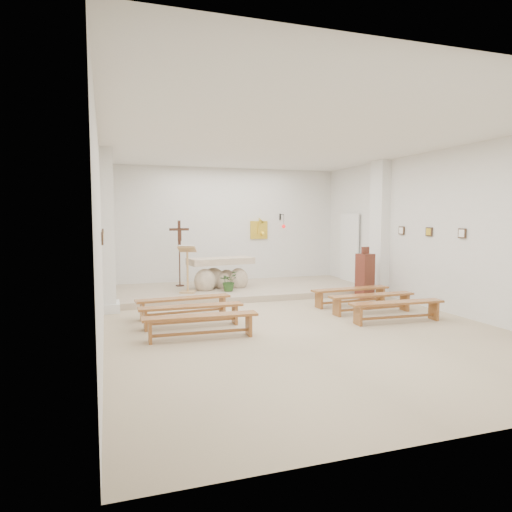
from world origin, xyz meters
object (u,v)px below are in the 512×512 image
object	(u,v)px
bench_left_second	(191,311)
lectern	(187,269)
crucifix_stand	(179,248)
donation_pedestal	(365,276)
bench_left_third	(201,321)
bench_right_third	(397,307)
bench_right_front	(351,292)
altar	(220,275)
bench_left_front	(184,302)
bench_right_second	(372,299)

from	to	relation	value
bench_left_second	lectern	bearing A→B (deg)	82.37
crucifix_stand	bench_left_second	size ratio (longest dim) A/B	0.93
donation_pedestal	bench_left_third	bearing A→B (deg)	-164.64
lectern	donation_pedestal	xyz separation A→B (m)	(4.25, -1.36, -0.17)
lectern	bench_right_third	xyz separation A→B (m)	(3.43, -3.85, -0.44)
bench_right_front	crucifix_stand	bearing A→B (deg)	132.93
lectern	donation_pedestal	distance (m)	4.46
altar	bench_left_second	distance (m)	3.70
donation_pedestal	bench_left_second	size ratio (longest dim) A/B	0.67
donation_pedestal	bench_left_third	world-z (taller)	donation_pedestal
crucifix_stand	bench_left_front	xyz separation A→B (m)	(-0.43, -3.25, -0.88)
donation_pedestal	bench_right_front	size ratio (longest dim) A/B	0.67
bench_right_second	bench_left_third	xyz separation A→B (m)	(-3.87, -0.88, 0.00)
bench_left_third	bench_left_second	bearing A→B (deg)	92.12
bench_left_third	altar	bearing A→B (deg)	74.22
lectern	bench_right_front	bearing A→B (deg)	-11.55
bench_right_front	lectern	bearing A→B (deg)	145.02
donation_pedestal	lectern	bearing A→B (deg)	149.61
bench_right_second	bench_right_third	distance (m)	0.88
bench_left_front	bench_right_second	size ratio (longest dim) A/B	1.01
altar	crucifix_stand	bearing A→B (deg)	133.63
crucifix_stand	bench_left_front	distance (m)	3.40
bench_left_second	bench_left_third	distance (m)	0.88
altar	bench_right_second	size ratio (longest dim) A/B	0.94
bench_right_front	bench_left_third	bearing A→B (deg)	-159.20
lectern	bench_right_front	size ratio (longest dim) A/B	0.62
altar	bench_right_front	xyz separation A→B (m)	(2.48, -2.54, -0.19)
altar	crucifix_stand	size ratio (longest dim) A/B	1.01
bench_left_front	bench_right_third	bearing A→B (deg)	-29.85
donation_pedestal	bench_right_front	bearing A→B (deg)	-151.13
lectern	crucifix_stand	size ratio (longest dim) A/B	0.67
bench_right_second	crucifix_stand	bearing A→B (deg)	129.08
bench_right_front	bench_right_third	distance (m)	1.77
crucifix_stand	bench_right_second	bearing A→B (deg)	-57.17
donation_pedestal	bench_right_front	xyz separation A→B (m)	(-0.81, -0.72, -0.27)
bench_right_front	bench_right_third	bearing A→B (deg)	-93.73
altar	donation_pedestal	distance (m)	3.77
donation_pedestal	bench_left_front	world-z (taller)	donation_pedestal
crucifix_stand	bench_left_second	xyz separation A→B (m)	(-0.43, -4.14, -0.88)
lectern	bench_left_front	world-z (taller)	lectern
donation_pedestal	bench_right_second	bearing A→B (deg)	-129.52
donation_pedestal	bench_left_second	bearing A→B (deg)	-173.71
lectern	crucifix_stand	distance (m)	1.25
bench_right_front	bench_left_second	distance (m)	3.97
bench_left_second	bench_right_third	distance (m)	3.97
crucifix_stand	bench_right_second	size ratio (longest dim) A/B	0.93
donation_pedestal	bench_left_third	xyz separation A→B (m)	(-4.69, -2.49, -0.27)
bench_right_second	bench_right_third	world-z (taller)	same
bench_left_second	bench_right_second	xyz separation A→B (m)	(3.87, -0.00, 0.00)
donation_pedestal	bench_right_front	distance (m)	1.12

